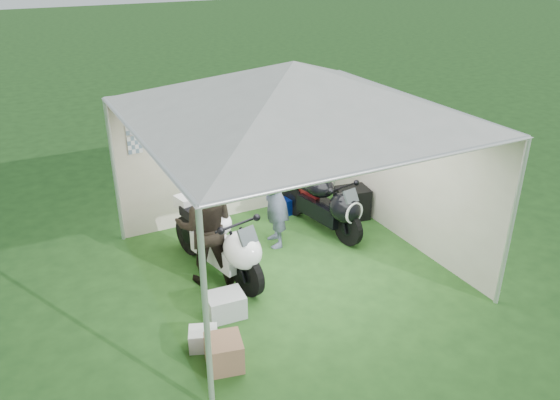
{
  "coord_description": "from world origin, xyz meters",
  "views": [
    {
      "loc": [
        -3.28,
        -5.99,
        4.31
      ],
      "look_at": [
        -0.01,
        0.35,
        0.95
      ],
      "focal_mm": 35.0,
      "sensor_mm": 36.0,
      "label": 1
    }
  ],
  "objects_px": {
    "motorcycle_white": "(221,240)",
    "person_blue_jacket": "(276,197)",
    "crate_1": "(224,353)",
    "equipment_box": "(352,203)",
    "person_dark_jacket": "(206,226)",
    "motorcycle_black": "(325,202)",
    "canopy_tent": "(292,94)",
    "crate_0": "(225,305)",
    "crate_2": "(203,339)",
    "paddock_stand": "(292,204)"
  },
  "relations": [
    {
      "from": "person_dark_jacket",
      "to": "motorcycle_black",
      "type": "bearing_deg",
      "value": -144.04
    },
    {
      "from": "motorcycle_black",
      "to": "crate_1",
      "type": "xyz_separation_m",
      "value": [
        -2.67,
        -2.22,
        -0.35
      ]
    },
    {
      "from": "crate_2",
      "to": "crate_0",
      "type": "bearing_deg",
      "value": 44.01
    },
    {
      "from": "motorcycle_white",
      "to": "person_blue_jacket",
      "type": "distance_m",
      "value": 1.21
    },
    {
      "from": "motorcycle_white",
      "to": "person_blue_jacket",
      "type": "bearing_deg",
      "value": 10.11
    },
    {
      "from": "motorcycle_black",
      "to": "person_dark_jacket",
      "type": "distance_m",
      "value": 2.29
    },
    {
      "from": "canopy_tent",
      "to": "person_dark_jacket",
      "type": "xyz_separation_m",
      "value": [
        -1.19,
        0.23,
        -1.72
      ]
    },
    {
      "from": "motorcycle_white",
      "to": "crate_0",
      "type": "distance_m",
      "value": 1.03
    },
    {
      "from": "crate_0",
      "to": "paddock_stand",
      "type": "bearing_deg",
      "value": 45.95
    },
    {
      "from": "equipment_box",
      "to": "paddock_stand",
      "type": "bearing_deg",
      "value": 141.42
    },
    {
      "from": "equipment_box",
      "to": "crate_0",
      "type": "height_order",
      "value": "equipment_box"
    },
    {
      "from": "equipment_box",
      "to": "crate_2",
      "type": "height_order",
      "value": "equipment_box"
    },
    {
      "from": "person_blue_jacket",
      "to": "crate_1",
      "type": "height_order",
      "value": "person_blue_jacket"
    },
    {
      "from": "person_dark_jacket",
      "to": "crate_1",
      "type": "xyz_separation_m",
      "value": [
        -0.46,
        -1.73,
        -0.67
      ]
    },
    {
      "from": "person_dark_jacket",
      "to": "equipment_box",
      "type": "bearing_deg",
      "value": -143.13
    },
    {
      "from": "motorcycle_white",
      "to": "crate_0",
      "type": "xyz_separation_m",
      "value": [
        -0.31,
        -0.89,
        -0.41
      ]
    },
    {
      "from": "person_blue_jacket",
      "to": "person_dark_jacket",
      "type": "bearing_deg",
      "value": -59.52
    },
    {
      "from": "person_blue_jacket",
      "to": "motorcycle_white",
      "type": "bearing_deg",
      "value": -56.64
    },
    {
      "from": "person_dark_jacket",
      "to": "equipment_box",
      "type": "height_order",
      "value": "person_dark_jacket"
    },
    {
      "from": "motorcycle_white",
      "to": "paddock_stand",
      "type": "xyz_separation_m",
      "value": [
        1.85,
        1.34,
        -0.42
      ]
    },
    {
      "from": "equipment_box",
      "to": "motorcycle_white",
      "type": "bearing_deg",
      "value": -165.68
    },
    {
      "from": "motorcycle_white",
      "to": "crate_2",
      "type": "bearing_deg",
      "value": -132.88
    },
    {
      "from": "person_blue_jacket",
      "to": "crate_2",
      "type": "bearing_deg",
      "value": -35.6
    },
    {
      "from": "person_dark_jacket",
      "to": "person_blue_jacket",
      "type": "bearing_deg",
      "value": -136.63
    },
    {
      "from": "motorcycle_white",
      "to": "person_blue_jacket",
      "type": "xyz_separation_m",
      "value": [
        1.09,
        0.46,
        0.24
      ]
    },
    {
      "from": "crate_0",
      "to": "crate_1",
      "type": "xyz_separation_m",
      "value": [
        -0.36,
        -0.85,
        0.02
      ]
    },
    {
      "from": "motorcycle_black",
      "to": "crate_1",
      "type": "distance_m",
      "value": 3.49
    },
    {
      "from": "person_dark_jacket",
      "to": "crate_0",
      "type": "distance_m",
      "value": 1.13
    },
    {
      "from": "crate_1",
      "to": "equipment_box",
      "type": "bearing_deg",
      "value": 35.92
    },
    {
      "from": "canopy_tent",
      "to": "motorcycle_black",
      "type": "height_order",
      "value": "canopy_tent"
    },
    {
      "from": "person_dark_jacket",
      "to": "canopy_tent",
      "type": "bearing_deg",
      "value": -167.78
    },
    {
      "from": "person_dark_jacket",
      "to": "crate_2",
      "type": "relative_size",
      "value": 5.15
    },
    {
      "from": "motorcycle_white",
      "to": "crate_1",
      "type": "distance_m",
      "value": 1.91
    },
    {
      "from": "paddock_stand",
      "to": "person_dark_jacket",
      "type": "height_order",
      "value": "person_dark_jacket"
    },
    {
      "from": "motorcycle_black",
      "to": "person_dark_jacket",
      "type": "bearing_deg",
      "value": -176.81
    },
    {
      "from": "canopy_tent",
      "to": "paddock_stand",
      "type": "distance_m",
      "value": 3.04
    },
    {
      "from": "paddock_stand",
      "to": "crate_0",
      "type": "xyz_separation_m",
      "value": [
        -2.16,
        -2.24,
        0.01
      ]
    },
    {
      "from": "crate_0",
      "to": "crate_2",
      "type": "height_order",
      "value": "crate_0"
    },
    {
      "from": "motorcycle_white",
      "to": "equipment_box",
      "type": "bearing_deg",
      "value": 1.48
    },
    {
      "from": "canopy_tent",
      "to": "person_blue_jacket",
      "type": "relative_size",
      "value": 3.49
    },
    {
      "from": "crate_1",
      "to": "crate_2",
      "type": "xyz_separation_m",
      "value": [
        -0.1,
        0.4,
        -0.06
      ]
    },
    {
      "from": "paddock_stand",
      "to": "crate_1",
      "type": "xyz_separation_m",
      "value": [
        -2.52,
        -3.08,
        0.04
      ]
    },
    {
      "from": "motorcycle_black",
      "to": "paddock_stand",
      "type": "distance_m",
      "value": 0.95
    },
    {
      "from": "crate_1",
      "to": "canopy_tent",
      "type": "bearing_deg",
      "value": 42.2
    },
    {
      "from": "person_blue_jacket",
      "to": "crate_0",
      "type": "distance_m",
      "value": 2.06
    },
    {
      "from": "crate_1",
      "to": "motorcycle_white",
      "type": "bearing_deg",
      "value": 68.86
    },
    {
      "from": "motorcycle_white",
      "to": "person_blue_jacket",
      "type": "height_order",
      "value": "person_blue_jacket"
    },
    {
      "from": "canopy_tent",
      "to": "crate_2",
      "type": "xyz_separation_m",
      "value": [
        -1.75,
        -1.09,
        -2.45
      ]
    },
    {
      "from": "canopy_tent",
      "to": "equipment_box",
      "type": "distance_m",
      "value": 3.01
    },
    {
      "from": "canopy_tent",
      "to": "crate_2",
      "type": "relative_size",
      "value": 17.14
    }
  ]
}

